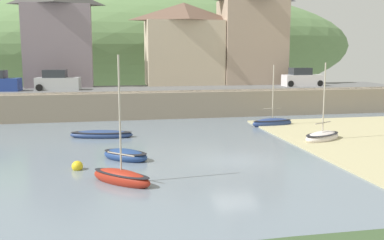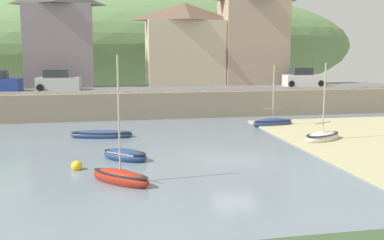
{
  "view_description": "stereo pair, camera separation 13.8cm",
  "coord_description": "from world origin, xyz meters",
  "px_view_note": "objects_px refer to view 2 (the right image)",
  "views": [
    {
      "loc": [
        -7.22,
        -23.52,
        6.16
      ],
      "look_at": [
        -1.29,
        6.23,
        1.39
      ],
      "focal_mm": 41.49,
      "sensor_mm": 36.0,
      "label": 1
    },
    {
      "loc": [
        -7.09,
        -23.55,
        6.16
      ],
      "look_at": [
        -1.29,
        6.23,
        1.39
      ],
      "focal_mm": 41.49,
      "sensor_mm": 36.0,
      "label": 2
    }
  ],
  "objects_px": {
    "motorboat_with_cabin": "(125,155)",
    "waterfront_building_right": "(253,31)",
    "church_with_spire": "(240,6)",
    "dinghy_open_wooden": "(322,137)",
    "fishing_boat_green": "(102,134)",
    "waterfront_building_centre": "(185,43)",
    "sailboat_white_hull": "(273,123)",
    "mooring_buoy": "(77,166)",
    "waterfront_building_left": "(59,36)",
    "sailboat_far_left": "(120,177)",
    "parked_car_end_of_row": "(303,78)",
    "parked_car_by_wall": "(58,82)"
  },
  "relations": [
    {
      "from": "sailboat_far_left",
      "to": "waterfront_building_right",
      "type": "bearing_deg",
      "value": 104.8
    },
    {
      "from": "motorboat_with_cabin",
      "to": "waterfront_building_right",
      "type": "bearing_deg",
      "value": 96.87
    },
    {
      "from": "sailboat_far_left",
      "to": "parked_car_by_wall",
      "type": "relative_size",
      "value": 1.45
    },
    {
      "from": "fishing_boat_green",
      "to": "mooring_buoy",
      "type": "relative_size",
      "value": 7.9
    },
    {
      "from": "parked_car_end_of_row",
      "to": "sailboat_white_hull",
      "type": "bearing_deg",
      "value": -124.71
    },
    {
      "from": "motorboat_with_cabin",
      "to": "mooring_buoy",
      "type": "xyz_separation_m",
      "value": [
        -2.58,
        -1.71,
        -0.07
      ]
    },
    {
      "from": "mooring_buoy",
      "to": "church_with_spire",
      "type": "bearing_deg",
      "value": 58.89
    },
    {
      "from": "parked_car_end_of_row",
      "to": "waterfront_building_left",
      "type": "bearing_deg",
      "value": 170.63
    },
    {
      "from": "church_with_spire",
      "to": "parked_car_by_wall",
      "type": "relative_size",
      "value": 4.12
    },
    {
      "from": "sailboat_white_hull",
      "to": "waterfront_building_centre",
      "type": "bearing_deg",
      "value": 101.82
    },
    {
      "from": "dinghy_open_wooden",
      "to": "sailboat_white_hull",
      "type": "height_order",
      "value": "dinghy_open_wooden"
    },
    {
      "from": "parked_car_end_of_row",
      "to": "dinghy_open_wooden",
      "type": "bearing_deg",
      "value": -109.55
    },
    {
      "from": "parked_car_by_wall",
      "to": "dinghy_open_wooden",
      "type": "bearing_deg",
      "value": -35.39
    },
    {
      "from": "church_with_spire",
      "to": "dinghy_open_wooden",
      "type": "height_order",
      "value": "church_with_spire"
    },
    {
      "from": "dinghy_open_wooden",
      "to": "sailboat_white_hull",
      "type": "xyz_separation_m",
      "value": [
        -1.1,
        6.47,
        -0.0
      ]
    },
    {
      "from": "dinghy_open_wooden",
      "to": "mooring_buoy",
      "type": "bearing_deg",
      "value": 166.76
    },
    {
      "from": "sailboat_far_left",
      "to": "fishing_boat_green",
      "type": "height_order",
      "value": "sailboat_far_left"
    },
    {
      "from": "waterfront_building_left",
      "to": "parked_car_by_wall",
      "type": "height_order",
      "value": "waterfront_building_left"
    },
    {
      "from": "dinghy_open_wooden",
      "to": "mooring_buoy",
      "type": "xyz_separation_m",
      "value": [
        -16.11,
        -4.34,
        -0.12
      ]
    },
    {
      "from": "dinghy_open_wooden",
      "to": "church_with_spire",
      "type": "bearing_deg",
      "value": 57.85
    },
    {
      "from": "motorboat_with_cabin",
      "to": "parked_car_end_of_row",
      "type": "height_order",
      "value": "parked_car_end_of_row"
    },
    {
      "from": "mooring_buoy",
      "to": "fishing_boat_green",
      "type": "bearing_deg",
      "value": 82.04
    },
    {
      "from": "parked_car_end_of_row",
      "to": "sailboat_far_left",
      "type": "bearing_deg",
      "value": -129.37
    },
    {
      "from": "waterfront_building_right",
      "to": "church_with_spire",
      "type": "distance_m",
      "value": 5.06
    },
    {
      "from": "waterfront_building_left",
      "to": "fishing_boat_green",
      "type": "bearing_deg",
      "value": -75.93
    },
    {
      "from": "sailboat_white_hull",
      "to": "parked_car_by_wall",
      "type": "height_order",
      "value": "sailboat_white_hull"
    },
    {
      "from": "church_with_spire",
      "to": "dinghy_open_wooden",
      "type": "distance_m",
      "value": 27.57
    },
    {
      "from": "church_with_spire",
      "to": "mooring_buoy",
      "type": "height_order",
      "value": "church_with_spire"
    },
    {
      "from": "parked_car_by_wall",
      "to": "parked_car_end_of_row",
      "type": "distance_m",
      "value": 25.13
    },
    {
      "from": "waterfront_building_centre",
      "to": "fishing_boat_green",
      "type": "distance_m",
      "value": 20.26
    },
    {
      "from": "parked_car_end_of_row",
      "to": "fishing_boat_green",
      "type": "bearing_deg",
      "value": -148.95
    },
    {
      "from": "sailboat_white_hull",
      "to": "dinghy_open_wooden",
      "type": "bearing_deg",
      "value": -86.34
    },
    {
      "from": "church_with_spire",
      "to": "sailboat_far_left",
      "type": "xyz_separation_m",
      "value": [
        -15.64,
        -32.39,
        -11.12
      ]
    },
    {
      "from": "waterfront_building_centre",
      "to": "church_with_spire",
      "type": "distance_m",
      "value": 9.62
    },
    {
      "from": "sailboat_far_left",
      "to": "fishing_boat_green",
      "type": "xyz_separation_m",
      "value": [
        -0.95,
        11.57,
        -0.1
      ]
    },
    {
      "from": "sailboat_far_left",
      "to": "church_with_spire",
      "type": "bearing_deg",
      "value": 108.36
    },
    {
      "from": "waterfront_building_left",
      "to": "sailboat_far_left",
      "type": "relative_size",
      "value": 1.69
    },
    {
      "from": "church_with_spire",
      "to": "parked_car_end_of_row",
      "type": "bearing_deg",
      "value": -62.29
    },
    {
      "from": "dinghy_open_wooden",
      "to": "fishing_boat_green",
      "type": "bearing_deg",
      "value": 135.4
    },
    {
      "from": "waterfront_building_centre",
      "to": "sailboat_white_hull",
      "type": "xyz_separation_m",
      "value": [
        4.72,
        -14.69,
        -6.64
      ]
    },
    {
      "from": "sailboat_far_left",
      "to": "mooring_buoy",
      "type": "xyz_separation_m",
      "value": [
        -2.16,
        2.88,
        -0.13
      ]
    },
    {
      "from": "sailboat_far_left",
      "to": "parked_car_by_wall",
      "type": "bearing_deg",
      "value": 146.01
    },
    {
      "from": "dinghy_open_wooden",
      "to": "sailboat_far_left",
      "type": "bearing_deg",
      "value": 179.05
    },
    {
      "from": "waterfront_building_centre",
      "to": "sailboat_white_hull",
      "type": "distance_m",
      "value": 16.8
    },
    {
      "from": "sailboat_white_hull",
      "to": "mooring_buoy",
      "type": "xyz_separation_m",
      "value": [
        -15.02,
        -10.81,
        -0.12
      ]
    },
    {
      "from": "church_with_spire",
      "to": "sailboat_far_left",
      "type": "bearing_deg",
      "value": -115.78
    },
    {
      "from": "waterfront_building_right",
      "to": "sailboat_white_hull",
      "type": "xyz_separation_m",
      "value": [
        -3.1,
        -14.69,
        -8.05
      ]
    },
    {
      "from": "sailboat_far_left",
      "to": "motorboat_with_cabin",
      "type": "xyz_separation_m",
      "value": [
        0.41,
        4.59,
        -0.06
      ]
    },
    {
      "from": "waterfront_building_centre",
      "to": "mooring_buoy",
      "type": "relative_size",
      "value": 15.08
    },
    {
      "from": "waterfront_building_centre",
      "to": "mooring_buoy",
      "type": "height_order",
      "value": "waterfront_building_centre"
    }
  ]
}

